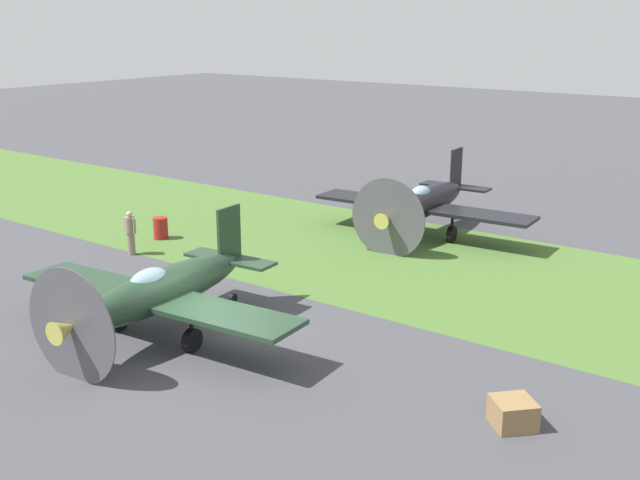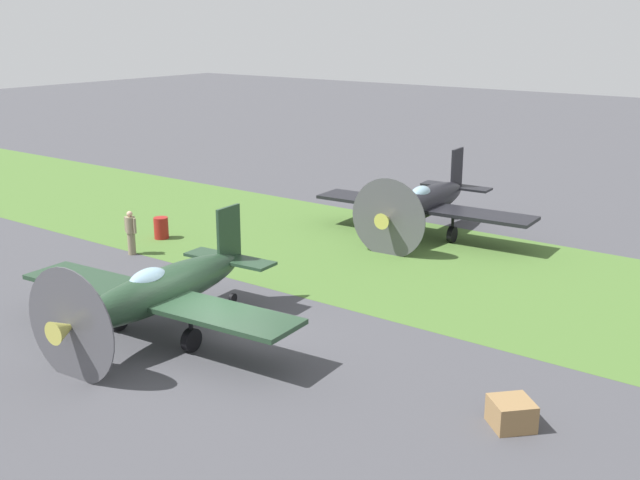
{
  "view_description": "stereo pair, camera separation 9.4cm",
  "coord_description": "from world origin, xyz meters",
  "px_view_note": "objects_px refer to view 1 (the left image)",
  "views": [
    {
      "loc": [
        -14.22,
        14.43,
        8.85
      ],
      "look_at": [
        1.5,
        -6.65,
        1.3
      ],
      "focal_mm": 43.56,
      "sensor_mm": 36.0,
      "label": 1
    },
    {
      "loc": [
        -14.3,
        14.38,
        8.85
      ],
      "look_at": [
        1.5,
        -6.65,
        1.3
      ],
      "focal_mm": 43.56,
      "sensor_mm": 36.0,
      "label": 2
    }
  ],
  "objects_px": {
    "airplane_wingman": "(424,202)",
    "fuel_drum": "(161,228)",
    "airplane_lead": "(160,291)",
    "ground_crew_chief": "(130,232)",
    "supply_crate": "(513,413)"
  },
  "relations": [
    {
      "from": "airplane_lead",
      "to": "ground_crew_chief",
      "type": "bearing_deg",
      "value": -38.9
    },
    {
      "from": "fuel_drum",
      "to": "supply_crate",
      "type": "xyz_separation_m",
      "value": [
        -18.01,
        5.82,
        -0.13
      ]
    },
    {
      "from": "fuel_drum",
      "to": "supply_crate",
      "type": "height_order",
      "value": "fuel_drum"
    },
    {
      "from": "fuel_drum",
      "to": "supply_crate",
      "type": "distance_m",
      "value": 18.92
    },
    {
      "from": "ground_crew_chief",
      "to": "fuel_drum",
      "type": "distance_m",
      "value": 2.41
    },
    {
      "from": "airplane_wingman",
      "to": "fuel_drum",
      "type": "xyz_separation_m",
      "value": [
        8.5,
        6.99,
        -0.97
      ]
    },
    {
      "from": "fuel_drum",
      "to": "supply_crate",
      "type": "relative_size",
      "value": 1.0
    },
    {
      "from": "airplane_wingman",
      "to": "ground_crew_chief",
      "type": "distance_m",
      "value": 12.02
    },
    {
      "from": "airplane_lead",
      "to": "supply_crate",
      "type": "xyz_separation_m",
      "value": [
        -10.16,
        -1.2,
        -1.08
      ]
    },
    {
      "from": "airplane_lead",
      "to": "ground_crew_chief",
      "type": "height_order",
      "value": "airplane_lead"
    },
    {
      "from": "airplane_lead",
      "to": "supply_crate",
      "type": "bearing_deg",
      "value": -177.92
    },
    {
      "from": "fuel_drum",
      "to": "airplane_lead",
      "type": "bearing_deg",
      "value": 138.16
    },
    {
      "from": "airplane_wingman",
      "to": "airplane_lead",
      "type": "bearing_deg",
      "value": 83.44
    },
    {
      "from": "airplane_wingman",
      "to": "supply_crate",
      "type": "height_order",
      "value": "airplane_wingman"
    },
    {
      "from": "ground_crew_chief",
      "to": "supply_crate",
      "type": "relative_size",
      "value": 1.92
    }
  ]
}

